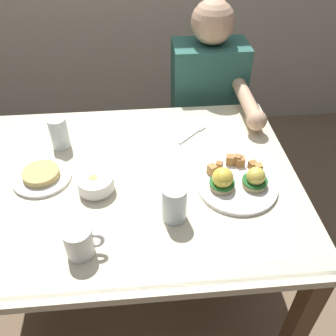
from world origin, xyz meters
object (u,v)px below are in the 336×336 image
eggs_benedict_plate (237,182)px  fruit_bowl (96,184)px  side_plate (42,176)px  diner_person (208,106)px  water_glass_far (174,205)px  coffee_mug (80,241)px  fork (193,134)px  water_glass_near (59,135)px  dining_table (127,201)px

eggs_benedict_plate → fruit_bowl: 0.47m
side_plate → diner_person: diner_person is taller
water_glass_far → side_plate: size_ratio=0.61×
fruit_bowl → coffee_mug: bearing=-96.0°
coffee_mug → side_plate: coffee_mug is taller
eggs_benedict_plate → fork: size_ratio=2.17×
coffee_mug → diner_person: size_ratio=0.10×
fork → water_glass_near: bearing=-176.3°
dining_table → water_glass_near: water_glass_near is taller
eggs_benedict_plate → diner_person: size_ratio=0.24×
dining_table → side_plate: (-0.28, 0.03, 0.12)m
dining_table → water_glass_far: 0.29m
fruit_bowl → fork: 0.47m
dining_table → side_plate: bearing=174.3°
diner_person → eggs_benedict_plate: bearing=-92.5°
coffee_mug → fork: coffee_mug is taller
coffee_mug → water_glass_far: size_ratio=0.91×
dining_table → coffee_mug: (-0.12, -0.30, 0.16)m
water_glass_far → diner_person: 0.84m
fork → side_plate: size_ratio=0.62×
water_glass_near → side_plate: water_glass_near is taller
dining_table → fork: (0.27, 0.24, 0.11)m
fruit_bowl → diner_person: (0.50, 0.65, -0.12)m
side_plate → fruit_bowl: bearing=-21.2°
fork → side_plate: bearing=-158.8°
coffee_mug → eggs_benedict_plate: bearing=24.4°
side_plate → eggs_benedict_plate: bearing=-8.7°
water_glass_near → fork: bearing=3.7°
eggs_benedict_plate → water_glass_near: water_glass_near is taller
eggs_benedict_plate → diner_person: 0.68m
dining_table → fruit_bowl: size_ratio=10.00×
water_glass_near → diner_person: diner_person is taller
fruit_bowl → diner_person: 0.82m
diner_person → water_glass_near: bearing=-148.8°
water_glass_near → side_plate: 0.19m
side_plate → diner_person: 0.90m
fork → side_plate: side_plate is taller
fruit_bowl → fork: fruit_bowl is taller
water_glass_far → diner_person: (0.25, 0.79, -0.14)m
fruit_bowl → water_glass_near: bearing=119.6°
eggs_benedict_plate → fruit_bowl: eggs_benedict_plate is taller
coffee_mug → side_plate: (-0.16, 0.32, -0.04)m
dining_table → water_glass_near: size_ratio=9.75×
water_glass_near → water_glass_far: 0.56m
fork → water_glass_far: (-0.12, -0.43, 0.05)m
fruit_bowl → fork: bearing=38.3°
fruit_bowl → fork: (0.37, 0.29, -0.03)m
eggs_benedict_plate → dining_table: bearing=169.1°
fruit_bowl → fork: size_ratio=0.97×
fork → water_glass_far: size_ratio=1.02×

